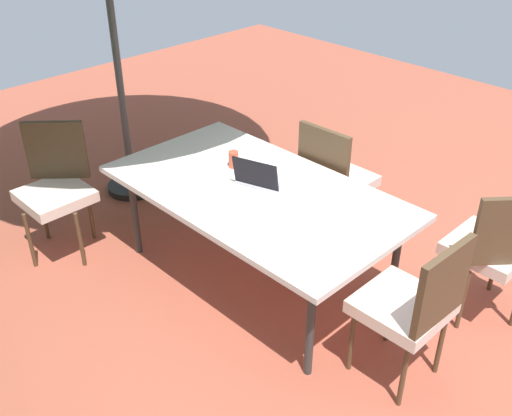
{
  "coord_description": "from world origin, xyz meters",
  "views": [
    {
      "loc": [
        -2.41,
        2.37,
        2.66
      ],
      "look_at": [
        0.0,
        0.0,
        0.59
      ],
      "focal_mm": 41.66,
      "sensor_mm": 36.0,
      "label": 1
    }
  ],
  "objects_px": {
    "chair_south": "(334,176)",
    "chair_southwest": "(494,246)",
    "cup": "(234,159)",
    "chair_northeast": "(56,184)",
    "laptop": "(261,179)",
    "dining_table": "(256,195)",
    "chair_west": "(413,303)"
  },
  "relations": [
    {
      "from": "cup",
      "to": "chair_northeast",
      "type": "bearing_deg",
      "value": 42.24
    },
    {
      "from": "dining_table",
      "to": "chair_west",
      "type": "height_order",
      "value": "chair_west"
    },
    {
      "from": "chair_west",
      "to": "cup",
      "type": "bearing_deg",
      "value": -93.36
    },
    {
      "from": "dining_table",
      "to": "chair_northeast",
      "type": "xyz_separation_m",
      "value": [
        1.3,
        0.77,
        -0.13
      ]
    },
    {
      "from": "dining_table",
      "to": "chair_west",
      "type": "bearing_deg",
      "value": 177.94
    },
    {
      "from": "dining_table",
      "to": "chair_south",
      "type": "height_order",
      "value": "chair_south"
    },
    {
      "from": "laptop",
      "to": "cup",
      "type": "distance_m",
      "value": 0.32
    },
    {
      "from": "chair_west",
      "to": "cup",
      "type": "xyz_separation_m",
      "value": [
        1.59,
        -0.15,
        0.24
      ]
    },
    {
      "from": "chair_northeast",
      "to": "chair_west",
      "type": "distance_m",
      "value": 2.66
    },
    {
      "from": "chair_southwest",
      "to": "chair_south",
      "type": "xyz_separation_m",
      "value": [
        1.26,
        0.0,
        0.0
      ]
    },
    {
      "from": "chair_southwest",
      "to": "chair_south",
      "type": "relative_size",
      "value": 1.0
    },
    {
      "from": "chair_west",
      "to": "laptop",
      "type": "height_order",
      "value": "chair_west"
    },
    {
      "from": "chair_northeast",
      "to": "laptop",
      "type": "relative_size",
      "value": 2.58
    },
    {
      "from": "chair_northeast",
      "to": "chair_west",
      "type": "bearing_deg",
      "value": -31.47
    },
    {
      "from": "chair_west",
      "to": "chair_south",
      "type": "relative_size",
      "value": 1.0
    },
    {
      "from": "laptop",
      "to": "chair_west",
      "type": "bearing_deg",
      "value": 157.43
    },
    {
      "from": "cup",
      "to": "chair_west",
      "type": "bearing_deg",
      "value": 174.5
    },
    {
      "from": "cup",
      "to": "chair_southwest",
      "type": "bearing_deg",
      "value": -157.82
    },
    {
      "from": "laptop",
      "to": "chair_south",
      "type": "bearing_deg",
      "value": -112.87
    },
    {
      "from": "dining_table",
      "to": "cup",
      "type": "bearing_deg",
      "value": -17.93
    },
    {
      "from": "chair_west",
      "to": "chair_south",
      "type": "height_order",
      "value": "same"
    },
    {
      "from": "chair_southwest",
      "to": "chair_west",
      "type": "height_order",
      "value": "same"
    },
    {
      "from": "chair_south",
      "to": "chair_southwest",
      "type": "bearing_deg",
      "value": 178.42
    },
    {
      "from": "chair_south",
      "to": "laptop",
      "type": "distance_m",
      "value": 0.75
    },
    {
      "from": "chair_southwest",
      "to": "laptop",
      "type": "bearing_deg",
      "value": -20.64
    },
    {
      "from": "dining_table",
      "to": "chair_southwest",
      "type": "distance_m",
      "value": 1.53
    },
    {
      "from": "chair_south",
      "to": "chair_west",
      "type": "bearing_deg",
      "value": 144.24
    },
    {
      "from": "chair_south",
      "to": "cup",
      "type": "distance_m",
      "value": 0.8
    },
    {
      "from": "chair_west",
      "to": "cup",
      "type": "distance_m",
      "value": 1.61
    },
    {
      "from": "dining_table",
      "to": "laptop",
      "type": "distance_m",
      "value": 0.11
    },
    {
      "from": "dining_table",
      "to": "laptop",
      "type": "relative_size",
      "value": 5.3
    },
    {
      "from": "laptop",
      "to": "dining_table",
      "type": "bearing_deg",
      "value": 89.8
    }
  ]
}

